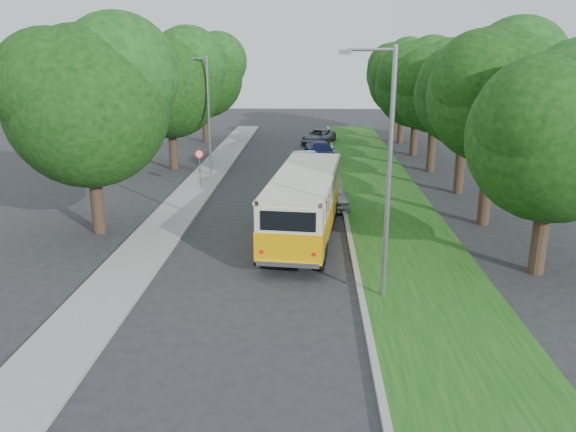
{
  "coord_description": "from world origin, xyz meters",
  "views": [
    {
      "loc": [
        1.9,
        -19.47,
        7.83
      ],
      "look_at": [
        1.0,
        1.9,
        1.5
      ],
      "focal_mm": 35.0,
      "sensor_mm": 36.0,
      "label": 1
    }
  ],
  "objects_px": {
    "lamppost_far": "(207,112)",
    "car_white": "(306,162)",
    "vintage_bus": "(304,205)",
    "car_silver": "(332,194)",
    "car_blue": "(321,151)",
    "car_grey": "(319,137)",
    "lamppost_near": "(386,168)"
  },
  "relations": [
    {
      "from": "lamppost_far",
      "to": "car_blue",
      "type": "bearing_deg",
      "value": 37.45
    },
    {
      "from": "car_silver",
      "to": "car_white",
      "type": "bearing_deg",
      "value": 94.34
    },
    {
      "from": "lamppost_far",
      "to": "vintage_bus",
      "type": "bearing_deg",
      "value": -62.68
    },
    {
      "from": "lamppost_near",
      "to": "vintage_bus",
      "type": "relative_size",
      "value": 0.81
    },
    {
      "from": "vintage_bus",
      "to": "car_silver",
      "type": "bearing_deg",
      "value": 81.24
    },
    {
      "from": "car_white",
      "to": "car_blue",
      "type": "bearing_deg",
      "value": 61.43
    },
    {
      "from": "car_blue",
      "to": "lamppost_near",
      "type": "bearing_deg",
      "value": -96.89
    },
    {
      "from": "lamppost_near",
      "to": "car_white",
      "type": "bearing_deg",
      "value": 97.58
    },
    {
      "from": "lamppost_near",
      "to": "lamppost_far",
      "type": "height_order",
      "value": "lamppost_near"
    },
    {
      "from": "car_blue",
      "to": "car_white",
      "type": "bearing_deg",
      "value": -114.5
    },
    {
      "from": "car_white",
      "to": "car_grey",
      "type": "bearing_deg",
      "value": 70.52
    },
    {
      "from": "lamppost_near",
      "to": "lamppost_far",
      "type": "relative_size",
      "value": 1.07
    },
    {
      "from": "lamppost_far",
      "to": "car_silver",
      "type": "height_order",
      "value": "lamppost_far"
    },
    {
      "from": "car_grey",
      "to": "lamppost_near",
      "type": "bearing_deg",
      "value": -70.2
    },
    {
      "from": "car_blue",
      "to": "car_grey",
      "type": "distance_m",
      "value": 7.53
    },
    {
      "from": "lamppost_near",
      "to": "car_blue",
      "type": "bearing_deg",
      "value": 93.86
    },
    {
      "from": "lamppost_far",
      "to": "car_silver",
      "type": "relative_size",
      "value": 1.96
    },
    {
      "from": "lamppost_far",
      "to": "car_grey",
      "type": "distance_m",
      "value": 15.35
    },
    {
      "from": "lamppost_near",
      "to": "car_silver",
      "type": "relative_size",
      "value": 2.09
    },
    {
      "from": "vintage_bus",
      "to": "car_white",
      "type": "distance_m",
      "value": 13.68
    },
    {
      "from": "car_blue",
      "to": "car_grey",
      "type": "height_order",
      "value": "car_blue"
    },
    {
      "from": "car_silver",
      "to": "car_white",
      "type": "distance_m",
      "value": 8.62
    },
    {
      "from": "car_silver",
      "to": "car_grey",
      "type": "height_order",
      "value": "car_silver"
    },
    {
      "from": "lamppost_near",
      "to": "car_blue",
      "type": "distance_m",
      "value": 24.41
    },
    {
      "from": "car_grey",
      "to": "car_silver",
      "type": "bearing_deg",
      "value": -71.89
    },
    {
      "from": "lamppost_far",
      "to": "car_white",
      "type": "bearing_deg",
      "value": 12.62
    },
    {
      "from": "car_white",
      "to": "lamppost_near",
      "type": "bearing_deg",
      "value": -97.25
    },
    {
      "from": "lamppost_near",
      "to": "car_grey",
      "type": "distance_m",
      "value": 31.87
    },
    {
      "from": "lamppost_far",
      "to": "vintage_bus",
      "type": "distance_m",
      "value": 14.05
    },
    {
      "from": "lamppost_far",
      "to": "vintage_bus",
      "type": "relative_size",
      "value": 0.76
    },
    {
      "from": "lamppost_near",
      "to": "vintage_bus",
      "type": "xyz_separation_m",
      "value": [
        -2.57,
        6.24,
        -2.91
      ]
    },
    {
      "from": "lamppost_near",
      "to": "car_white",
      "type": "distance_m",
      "value": 20.41
    }
  ]
}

